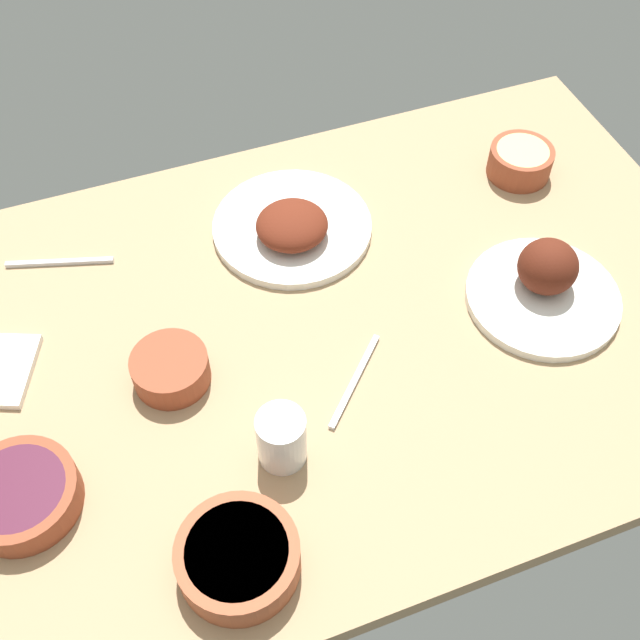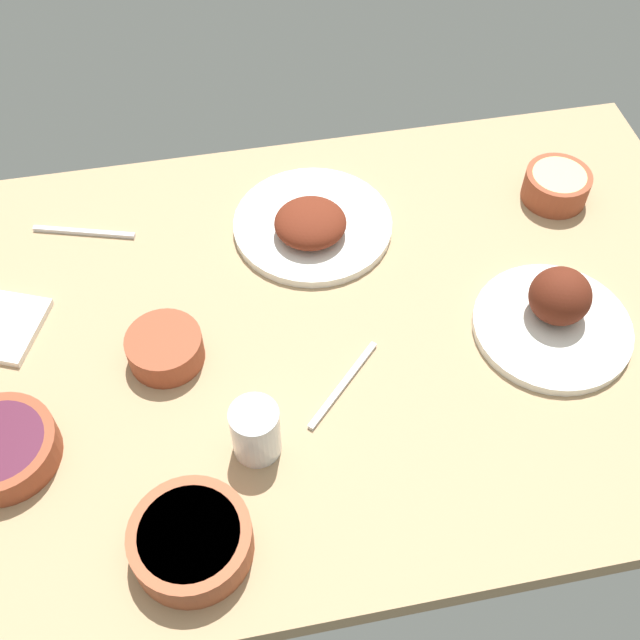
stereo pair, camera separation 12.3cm
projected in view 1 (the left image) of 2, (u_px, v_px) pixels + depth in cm
name	position (u px, v px, depth cm)	size (l,w,h in cm)	color
dining_table	(320.00, 335.00, 125.98)	(140.00, 90.00, 4.00)	tan
plate_near_viewer	(545.00, 283.00, 126.05)	(25.03, 25.03, 10.13)	white
plate_far_side	(292.00, 226.00, 135.10)	(27.89, 27.89, 6.84)	white
bowl_potatoes	(520.00, 161.00, 144.07)	(11.70, 11.70, 5.52)	brown
bowl_sauce	(238.00, 557.00, 98.69)	(15.97, 15.97, 5.36)	#A35133
bowl_soup	(170.00, 368.00, 116.39)	(11.68, 11.68, 4.97)	brown
bowl_onions	(21.00, 495.00, 104.24)	(15.80, 15.80, 4.66)	brown
water_tumbler	(282.00, 438.00, 107.05)	(6.93, 6.93, 9.27)	silver
fork_loose	(60.00, 262.00, 132.31)	(18.16, 0.90, 0.80)	silver
spoon_loose	(355.00, 381.00, 117.82)	(17.94, 0.90, 0.80)	silver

